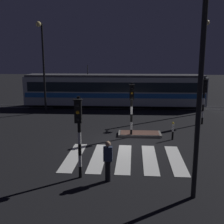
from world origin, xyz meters
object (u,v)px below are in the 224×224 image
Objects in this scene: pedestrian_waiting_at_kerb at (108,161)px; traffic_light_kerb_mid_left at (79,126)px; street_lamp_near_kerb at (203,74)px; tram at (114,90)px; traffic_light_median_centre at (132,102)px; bollard_island_edge at (173,131)px; street_lamp_trackside_left at (42,57)px; street_lamp_trackside_right at (202,57)px; traffic_light_corner_far_right at (204,94)px.

traffic_light_kerb_mid_left is at bearing 170.99° from pedestrian_waiting_at_kerb.
street_lamp_near_kerb is at bearing -19.85° from traffic_light_kerb_mid_left.
tram reaches higher than traffic_light_kerb_mid_left.
traffic_light_kerb_mid_left is 0.49× the size of street_lamp_near_kerb.
traffic_light_median_centre is at bearing 70.03° from traffic_light_kerb_mid_left.
street_lamp_near_kerb is 6.38× the size of bollard_island_edge.
street_lamp_near_kerb is (4.39, -1.58, 2.21)m from traffic_light_kerb_mid_left.
street_lamp_trackside_left reaches higher than pedestrian_waiting_at_kerb.
traffic_light_kerb_mid_left is at bearing -129.54° from bollard_island_edge.
traffic_light_kerb_mid_left is 0.20× the size of tram.
street_lamp_trackside_right reaches higher than street_lamp_trackside_left.
traffic_light_kerb_mid_left is (-2.20, -6.05, 0.02)m from traffic_light_median_centre.
street_lamp_near_kerb is 5.03m from pedestrian_waiting_at_kerb.
traffic_light_kerb_mid_left is at bearing 160.15° from street_lamp_near_kerb.
bollard_island_edge is (4.73, 5.72, -1.73)m from traffic_light_kerb_mid_left.
pedestrian_waiting_at_kerb is at bearing -9.01° from traffic_light_kerb_mid_left.
street_lamp_trackside_left is at bearing 136.90° from traffic_light_median_centre.
traffic_light_corner_far_right is 13.74m from street_lamp_trackside_left.
street_lamp_near_kerb reaches higher than traffic_light_corner_far_right.
street_lamp_trackside_right reaches higher than traffic_light_corner_far_right.
street_lamp_trackside_right is at bearing 75.78° from street_lamp_near_kerb.
street_lamp_trackside_right reaches higher than traffic_light_median_centre.
tram is (6.08, 3.01, -3.15)m from street_lamp_trackside_left.
traffic_light_median_centre is 0.99× the size of traffic_light_corner_far_right.
street_lamp_trackside_right is 7.07× the size of bollard_island_edge.
street_lamp_near_kerb is at bearing -56.34° from street_lamp_trackside_left.
pedestrian_waiting_at_kerb is (-6.37, -9.96, -1.41)m from traffic_light_corner_far_right.
traffic_light_median_centre is 2.02× the size of pedestrian_waiting_at_kerb.
street_lamp_trackside_right reaches higher than bollard_island_edge.
street_lamp_trackside_right reaches higher than street_lamp_near_kerb.
pedestrian_waiting_at_kerb is 6.90m from bollard_island_edge.
traffic_light_corner_far_right is 4.45m from street_lamp_trackside_right.
traffic_light_kerb_mid_left reaches higher than traffic_light_corner_far_right.
tram is at bearing 92.04° from pedestrian_waiting_at_kerb.
pedestrian_waiting_at_kerb is (0.59, -16.43, -0.88)m from tram.
traffic_light_median_centre is at bearing -81.13° from tram.
tram is at bearing 87.86° from traffic_light_kerb_mid_left.
street_lamp_near_kerb is at bearing -78.02° from tram.
street_lamp_trackside_right is 1.00× the size of street_lamp_trackside_left.
street_lamp_near_kerb is 8.31m from bollard_island_edge.
pedestrian_waiting_at_kerb is at bearing -87.96° from tram.
tram is at bearing 101.98° from street_lamp_near_kerb.
traffic_light_median_centre is 0.20× the size of tram.
traffic_light_kerb_mid_left is 7.62m from bollard_island_edge.
bollard_island_edge is at bearing -68.61° from tram.
street_lamp_near_kerb is (2.19, -7.63, 2.22)m from traffic_light_median_centre.
street_lamp_near_kerb is 0.90× the size of street_lamp_trackside_right.
street_lamp_trackside_left reaches higher than traffic_light_corner_far_right.
traffic_light_corner_far_right is 2.03× the size of pedestrian_waiting_at_kerb.
street_lamp_trackside_right is (8.16, 13.31, 2.63)m from traffic_light_kerb_mid_left.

